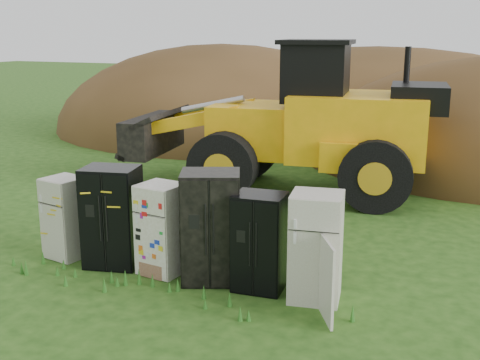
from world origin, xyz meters
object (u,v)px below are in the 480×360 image
(fridge_leftmost, at_px, (66,218))
(fridge_dark_mid, at_px, (211,227))
(fridge_sticker, at_px, (162,229))
(fridge_black_right, at_px, (260,242))
(fridge_black_side, at_px, (112,217))
(fridge_open_door, at_px, (316,247))
(wheel_loader, at_px, (277,117))

(fridge_leftmost, xyz_separation_m, fridge_dark_mid, (3.02, 0.07, 0.19))
(fridge_sticker, relative_size, fridge_black_right, 0.99)
(fridge_sticker, bearing_deg, fridge_dark_mid, 9.85)
(fridge_black_side, bearing_deg, fridge_leftmost, 166.62)
(fridge_open_door, bearing_deg, fridge_sticker, 170.69)
(fridge_leftmost, height_order, fridge_black_side, fridge_black_side)
(fridge_black_right, bearing_deg, fridge_sticker, 176.26)
(fridge_dark_mid, bearing_deg, wheel_loader, 76.60)
(fridge_open_door, bearing_deg, fridge_black_right, 168.94)
(fridge_leftmost, relative_size, fridge_black_right, 0.95)
(fridge_leftmost, bearing_deg, wheel_loader, 82.94)
(fridge_sticker, xyz_separation_m, fridge_dark_mid, (0.94, 0.04, 0.15))
(fridge_leftmost, xyz_separation_m, fridge_black_right, (3.92, 0.07, 0.04))
(fridge_leftmost, height_order, fridge_sticker, fridge_sticker)
(fridge_black_side, distance_m, fridge_open_door, 3.83)
(fridge_leftmost, height_order, fridge_open_door, fridge_open_door)
(wheel_loader, bearing_deg, fridge_leftmost, -115.45)
(fridge_black_side, height_order, wheel_loader, wheel_loader)
(fridge_sticker, relative_size, fridge_dark_mid, 0.85)
(fridge_leftmost, bearing_deg, fridge_open_door, 10.93)
(fridge_black_side, height_order, fridge_open_door, fridge_black_side)
(fridge_sticker, bearing_deg, wheel_loader, 98.40)
(fridge_leftmost, height_order, fridge_dark_mid, fridge_dark_mid)
(fridge_open_door, relative_size, wheel_loader, 0.21)
(fridge_leftmost, distance_m, fridge_black_side, 1.07)
(fridge_dark_mid, distance_m, fridge_black_right, 0.91)
(fridge_sticker, height_order, fridge_open_door, fridge_open_door)
(fridge_open_door, bearing_deg, wheel_loader, 105.62)
(fridge_leftmost, xyz_separation_m, fridge_sticker, (2.08, 0.03, 0.04))
(fridge_dark_mid, xyz_separation_m, fridge_open_door, (1.87, -0.03, -0.08))
(fridge_sticker, bearing_deg, fridge_black_side, -170.37)
(fridge_leftmost, bearing_deg, fridge_black_right, 11.45)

